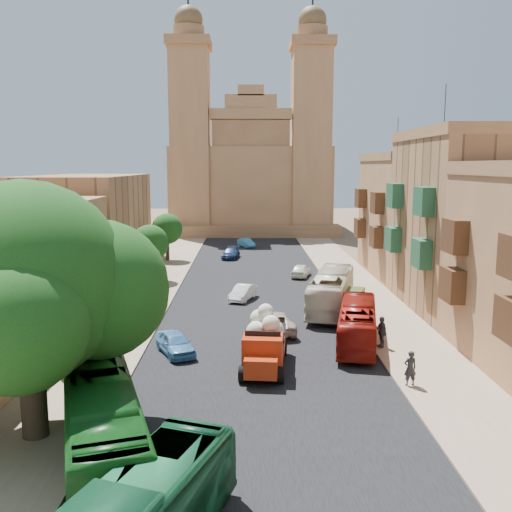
{
  "coord_description": "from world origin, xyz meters",
  "views": [
    {
      "loc": [
        -0.78,
        -18.27,
        11.05
      ],
      "look_at": [
        0.0,
        26.0,
        4.0
      ],
      "focal_mm": 40.0,
      "sensor_mm": 36.0,
      "label": 1
    }
  ],
  "objects_px": {
    "car_white_b": "(301,270)",
    "pedestrian_a": "(410,368)",
    "street_tree_b": "(123,268)",
    "car_blue_a": "(175,343)",
    "street_tree_d": "(167,229)",
    "car_white_a": "(243,293)",
    "pedestrian_c": "(382,332)",
    "bus_green_north": "(102,424)",
    "church": "(250,175)",
    "car_cream": "(273,322)",
    "car_dkblue": "(231,253)",
    "ficus_tree": "(29,288)",
    "olive_pickup": "(346,306)",
    "street_tree_c": "(150,243)",
    "bus_red_east": "(357,324)",
    "bus_cream_east": "(331,291)",
    "red_truck": "(264,342)",
    "street_tree_a": "(77,317)",
    "car_blue_b": "(246,243)"
  },
  "relations": [
    {
      "from": "car_white_b",
      "to": "pedestrian_a",
      "type": "xyz_separation_m",
      "value": [
        2.8,
        -28.63,
        0.26
      ]
    },
    {
      "from": "street_tree_b",
      "to": "car_blue_a",
      "type": "xyz_separation_m",
      "value": [
        5.01,
        -9.76,
        -2.8
      ]
    },
    {
      "from": "street_tree_d",
      "to": "car_white_a",
      "type": "height_order",
      "value": "street_tree_d"
    },
    {
      "from": "street_tree_b",
      "to": "pedestrian_c",
      "type": "xyz_separation_m",
      "value": [
        17.5,
        -8.72,
        -2.49
      ]
    },
    {
      "from": "bus_green_north",
      "to": "car_white_b",
      "type": "relative_size",
      "value": 2.88
    },
    {
      "from": "church",
      "to": "car_cream",
      "type": "bearing_deg",
      "value": -89.04
    },
    {
      "from": "car_cream",
      "to": "car_dkblue",
      "type": "height_order",
      "value": "car_cream"
    },
    {
      "from": "ficus_tree",
      "to": "street_tree_d",
      "type": "xyz_separation_m",
      "value": [
        -0.59,
        43.99,
        -2.52
      ]
    },
    {
      "from": "olive_pickup",
      "to": "pedestrian_c",
      "type": "bearing_deg",
      "value": -81.58
    },
    {
      "from": "olive_pickup",
      "to": "pedestrian_c",
      "type": "distance_m",
      "value": 6.83
    },
    {
      "from": "church",
      "to": "street_tree_d",
      "type": "bearing_deg",
      "value": -108.09
    },
    {
      "from": "olive_pickup",
      "to": "bus_green_north",
      "type": "distance_m",
      "value": 23.92
    },
    {
      "from": "car_white_b",
      "to": "car_white_a",
      "type": "bearing_deg",
      "value": 75.73
    },
    {
      "from": "street_tree_d",
      "to": "car_blue_a",
      "type": "xyz_separation_m",
      "value": [
        5.01,
        -33.76,
        -3.06
      ]
    },
    {
      "from": "street_tree_c",
      "to": "car_blue_a",
      "type": "xyz_separation_m",
      "value": [
        5.01,
        -21.76,
        -3.0
      ]
    },
    {
      "from": "street_tree_d",
      "to": "bus_red_east",
      "type": "xyz_separation_m",
      "value": [
        16.14,
        -32.03,
        -2.43
      ]
    },
    {
      "from": "street_tree_b",
      "to": "car_dkblue",
      "type": "height_order",
      "value": "street_tree_b"
    },
    {
      "from": "ficus_tree",
      "to": "bus_cream_east",
      "type": "relative_size",
      "value": 0.97
    },
    {
      "from": "red_truck",
      "to": "pedestrian_a",
      "type": "height_order",
      "value": "red_truck"
    },
    {
      "from": "car_cream",
      "to": "car_dkblue",
      "type": "relative_size",
      "value": 1.15
    },
    {
      "from": "street_tree_a",
      "to": "street_tree_d",
      "type": "bearing_deg",
      "value": 90.0
    },
    {
      "from": "street_tree_c",
      "to": "car_cream",
      "type": "xyz_separation_m",
      "value": [
        11.0,
        -17.33,
        -2.97
      ]
    },
    {
      "from": "bus_red_east",
      "to": "car_white_a",
      "type": "height_order",
      "value": "bus_red_east"
    },
    {
      "from": "car_blue_a",
      "to": "car_dkblue",
      "type": "xyz_separation_m",
      "value": [
        2.38,
        35.04,
        -0.03
      ]
    },
    {
      "from": "bus_cream_east",
      "to": "pedestrian_a",
      "type": "bearing_deg",
      "value": 111.33
    },
    {
      "from": "bus_green_north",
      "to": "car_blue_a",
      "type": "bearing_deg",
      "value": 67.03
    },
    {
      "from": "street_tree_d",
      "to": "olive_pickup",
      "type": "relative_size",
      "value": 1.09
    },
    {
      "from": "street_tree_b",
      "to": "bus_green_north",
      "type": "relative_size",
      "value": 0.47
    },
    {
      "from": "church",
      "to": "pedestrian_a",
      "type": "xyz_separation_m",
      "value": [
        7.5,
        -69.5,
        -8.6
      ]
    },
    {
      "from": "street_tree_a",
      "to": "car_dkblue",
      "type": "relative_size",
      "value": 1.0
    },
    {
      "from": "street_tree_a",
      "to": "bus_cream_east",
      "type": "relative_size",
      "value": 0.4
    },
    {
      "from": "bus_red_east",
      "to": "car_dkblue",
      "type": "bearing_deg",
      "value": -63.42
    },
    {
      "from": "street_tree_a",
      "to": "street_tree_c",
      "type": "height_order",
      "value": "street_tree_c"
    },
    {
      "from": "bus_red_east",
      "to": "car_dkblue",
      "type": "xyz_separation_m",
      "value": [
        -8.75,
        33.31,
        -0.66
      ]
    },
    {
      "from": "car_blue_b",
      "to": "street_tree_d",
      "type": "bearing_deg",
      "value": -154.36
    },
    {
      "from": "church",
      "to": "pedestrian_c",
      "type": "height_order",
      "value": "church"
    },
    {
      "from": "street_tree_d",
      "to": "pedestrian_c",
      "type": "distance_m",
      "value": 37.21
    },
    {
      "from": "car_blue_a",
      "to": "bus_red_east",
      "type": "bearing_deg",
      "value": -16.05
    },
    {
      "from": "ficus_tree",
      "to": "olive_pickup",
      "type": "height_order",
      "value": "ficus_tree"
    },
    {
      "from": "olive_pickup",
      "to": "car_blue_b",
      "type": "relative_size",
      "value": 1.43
    },
    {
      "from": "church",
      "to": "pedestrian_a",
      "type": "distance_m",
      "value": 70.43
    },
    {
      "from": "car_cream",
      "to": "red_truck",
      "type": "bearing_deg",
      "value": 74.3
    },
    {
      "from": "red_truck",
      "to": "car_dkblue",
      "type": "height_order",
      "value": "red_truck"
    },
    {
      "from": "red_truck",
      "to": "bus_red_east",
      "type": "relative_size",
      "value": 0.65
    },
    {
      "from": "church",
      "to": "bus_cream_east",
      "type": "xyz_separation_m",
      "value": [
        5.76,
        -54.26,
        -8.01
      ]
    },
    {
      "from": "ficus_tree",
      "to": "pedestrian_c",
      "type": "bearing_deg",
      "value": 33.69
    },
    {
      "from": "bus_red_east",
      "to": "bus_green_north",
      "type": "bearing_deg",
      "value": 61.04
    },
    {
      "from": "car_blue_b",
      "to": "street_tree_a",
      "type": "bearing_deg",
      "value": -125.48
    },
    {
      "from": "street_tree_c",
      "to": "street_tree_d",
      "type": "bearing_deg",
      "value": 90.0
    },
    {
      "from": "street_tree_b",
      "to": "street_tree_c",
      "type": "height_order",
      "value": "street_tree_c"
    }
  ]
}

